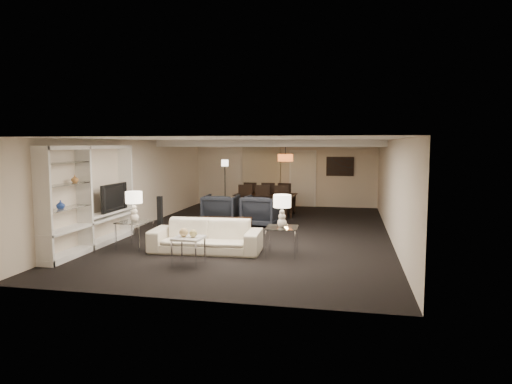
{
  "coord_description": "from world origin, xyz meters",
  "views": [
    {
      "loc": [
        2.46,
        -11.93,
        2.38
      ],
      "look_at": [
        0.0,
        0.0,
        1.1
      ],
      "focal_mm": 32.0,
      "sensor_mm": 36.0,
      "label": 1
    }
  ],
  "objects_px": {
    "chair_nm": "(262,202)",
    "chair_fm": "(269,197)",
    "side_table_right": "(282,241)",
    "chair_nl": "(244,202)",
    "table_lamp_left": "(134,207)",
    "vase_amber": "(75,179)",
    "marble_table": "(189,251)",
    "table_lamp_right": "(282,211)",
    "armchair_left": "(221,210)",
    "floor_speaker": "(160,216)",
    "side_table_left": "(135,235)",
    "floor_lamp": "(225,184)",
    "pendant_light": "(285,158)",
    "chair_fr": "(286,198)",
    "vase_blue": "(61,205)",
    "sofa": "(206,236)",
    "television": "(110,197)",
    "armchair_right": "(261,211)",
    "coffee_table": "(225,228)",
    "chair_fl": "(252,197)",
    "dining_table": "(266,205)",
    "chair_nr": "(280,203)"
  },
  "relations": [
    {
      "from": "chair_nm",
      "to": "chair_fm",
      "type": "xyz_separation_m",
      "value": [
        -0.0,
        1.3,
        0.0
      ]
    },
    {
      "from": "side_table_right",
      "to": "chair_nl",
      "type": "height_order",
      "value": "chair_nl"
    },
    {
      "from": "table_lamp_left",
      "to": "vase_amber",
      "type": "xyz_separation_m",
      "value": [
        -0.98,
        -0.75,
        0.67
      ]
    },
    {
      "from": "marble_table",
      "to": "table_lamp_right",
      "type": "bearing_deg",
      "value": 32.91
    },
    {
      "from": "armchair_left",
      "to": "vase_amber",
      "type": "xyz_separation_m",
      "value": [
        -2.08,
        -4.05,
        1.19
      ]
    },
    {
      "from": "armchair_left",
      "to": "floor_speaker",
      "type": "relative_size",
      "value": 0.95
    },
    {
      "from": "side_table_left",
      "to": "floor_lamp",
      "type": "relative_size",
      "value": 0.37
    },
    {
      "from": "pendant_light",
      "to": "chair_nl",
      "type": "height_order",
      "value": "pendant_light"
    },
    {
      "from": "marble_table",
      "to": "chair_nm",
      "type": "height_order",
      "value": "chair_nm"
    },
    {
      "from": "chair_fr",
      "to": "pendant_light",
      "type": "bearing_deg",
      "value": 92.35
    },
    {
      "from": "vase_blue",
      "to": "marble_table",
      "type": "bearing_deg",
      "value": 3.82
    },
    {
      "from": "armchair_left",
      "to": "table_lamp_right",
      "type": "xyz_separation_m",
      "value": [
        2.3,
        -3.3,
        0.52
      ]
    },
    {
      "from": "table_lamp_right",
      "to": "floor_lamp",
      "type": "distance_m",
      "value": 7.57
    },
    {
      "from": "table_lamp_right",
      "to": "chair_nm",
      "type": "relative_size",
      "value": 0.65
    },
    {
      "from": "sofa",
      "to": "television",
      "type": "relative_size",
      "value": 2.09
    },
    {
      "from": "armchair_left",
      "to": "chair_nm",
      "type": "xyz_separation_m",
      "value": [
        0.94,
        1.47,
        0.08
      ]
    },
    {
      "from": "armchair_left",
      "to": "chair_nl",
      "type": "distance_m",
      "value": 1.51
    },
    {
      "from": "armchair_left",
      "to": "table_lamp_right",
      "type": "bearing_deg",
      "value": 123.41
    },
    {
      "from": "side_table_right",
      "to": "chair_nl",
      "type": "distance_m",
      "value": 5.16
    },
    {
      "from": "side_table_left",
      "to": "vase_blue",
      "type": "height_order",
      "value": "vase_blue"
    },
    {
      "from": "marble_table",
      "to": "chair_nm",
      "type": "xyz_separation_m",
      "value": [
        0.34,
        5.87,
        0.25
      ]
    },
    {
      "from": "side_table_left",
      "to": "armchair_right",
      "type": "bearing_deg",
      "value": 55.12
    },
    {
      "from": "coffee_table",
      "to": "side_table_right",
      "type": "xyz_separation_m",
      "value": [
        1.7,
        -1.6,
        0.07
      ]
    },
    {
      "from": "chair_nm",
      "to": "chair_fr",
      "type": "xyz_separation_m",
      "value": [
        0.6,
        1.3,
        0.0
      ]
    },
    {
      "from": "chair_fm",
      "to": "coffee_table",
      "type": "bearing_deg",
      "value": 84.25
    },
    {
      "from": "chair_fl",
      "to": "floor_lamp",
      "type": "relative_size",
      "value": 0.59
    },
    {
      "from": "chair_nl",
      "to": "chair_fm",
      "type": "distance_m",
      "value": 1.43
    },
    {
      "from": "side_table_left",
      "to": "chair_fm",
      "type": "distance_m",
      "value": 6.41
    },
    {
      "from": "dining_table",
      "to": "chair_fl",
      "type": "xyz_separation_m",
      "value": [
        -0.6,
        0.65,
        0.17
      ]
    },
    {
      "from": "side_table_right",
      "to": "vase_amber",
      "type": "bearing_deg",
      "value": -170.27
    },
    {
      "from": "table_lamp_right",
      "to": "television",
      "type": "distance_m",
      "value": 4.39
    },
    {
      "from": "floor_speaker",
      "to": "side_table_right",
      "type": "bearing_deg",
      "value": -19.0
    },
    {
      "from": "side_table_right",
      "to": "vase_blue",
      "type": "height_order",
      "value": "vase_blue"
    },
    {
      "from": "sofa",
      "to": "television",
      "type": "height_order",
      "value": "television"
    },
    {
      "from": "armchair_right",
      "to": "chair_fm",
      "type": "bearing_deg",
      "value": -78.45
    },
    {
      "from": "armchair_right",
      "to": "marble_table",
      "type": "relative_size",
      "value": 1.79
    },
    {
      "from": "table_lamp_right",
      "to": "chair_fr",
      "type": "relative_size",
      "value": 0.65
    },
    {
      "from": "pendant_light",
      "to": "floor_speaker",
      "type": "xyz_separation_m",
      "value": [
        -2.61,
        -4.56,
        -1.39
      ]
    },
    {
      "from": "marble_table",
      "to": "vase_blue",
      "type": "bearing_deg",
      "value": -176.18
    },
    {
      "from": "chair_fl",
      "to": "chair_fr",
      "type": "bearing_deg",
      "value": -172.41
    },
    {
      "from": "marble_table",
      "to": "chair_nr",
      "type": "height_order",
      "value": "chair_nr"
    },
    {
      "from": "coffee_table",
      "to": "vase_amber",
      "type": "distance_m",
      "value": 3.83
    },
    {
      "from": "pendant_light",
      "to": "armchair_left",
      "type": "distance_m",
      "value": 3.38
    },
    {
      "from": "coffee_table",
      "to": "television",
      "type": "xyz_separation_m",
      "value": [
        -2.65,
        -0.98,
        0.85
      ]
    },
    {
      "from": "armchair_right",
      "to": "vase_amber",
      "type": "bearing_deg",
      "value": 57.3
    },
    {
      "from": "side_table_right",
      "to": "table_lamp_right",
      "type": "relative_size",
      "value": 0.97
    },
    {
      "from": "coffee_table",
      "to": "vase_blue",
      "type": "relative_size",
      "value": 7.3
    },
    {
      "from": "vase_blue",
      "to": "dining_table",
      "type": "height_order",
      "value": "vase_blue"
    },
    {
      "from": "coffee_table",
      "to": "floor_speaker",
      "type": "height_order",
      "value": "floor_speaker"
    },
    {
      "from": "armchair_left",
      "to": "television",
      "type": "height_order",
      "value": "television"
    }
  ]
}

